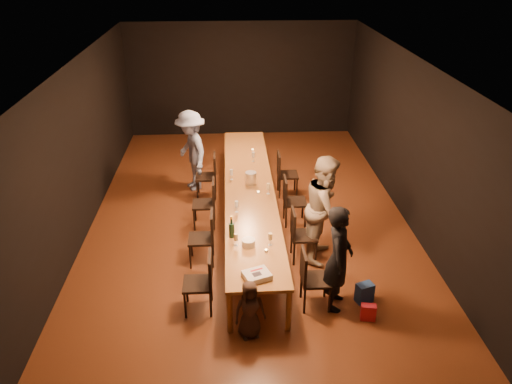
{
  "coord_description": "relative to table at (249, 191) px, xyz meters",
  "views": [
    {
      "loc": [
        -0.35,
        -8.18,
        4.83
      ],
      "look_at": [
        0.08,
        -0.64,
        1.0
      ],
      "focal_mm": 35.0,
      "sensor_mm": 36.0,
      "label": 1
    }
  ],
  "objects": [
    {
      "name": "wineglass_5",
      "position": [
        0.13,
        1.25,
        0.15
      ],
      "size": [
        0.06,
        0.06,
        0.21
      ],
      "primitive_type": null,
      "color": "silver",
      "rests_on": "table"
    },
    {
      "name": "chair_left_1",
      "position": [
        -0.85,
        -1.2,
        -0.24
      ],
      "size": [
        0.42,
        0.42,
        0.93
      ],
      "primitive_type": null,
      "rotation": [
        0.0,
        0.0,
        1.57
      ],
      "color": "black",
      "rests_on": "ground"
    },
    {
      "name": "wineglass_4",
      "position": [
        -0.32,
        0.41,
        0.15
      ],
      "size": [
        0.06,
        0.06,
        0.21
      ],
      "primitive_type": null,
      "color": "silver",
      "rests_on": "table"
    },
    {
      "name": "plate_stack",
      "position": [
        -0.1,
        -1.92,
        0.1
      ],
      "size": [
        0.27,
        0.27,
        0.11
      ],
      "primitive_type": "cylinder",
      "rotation": [
        0.0,
        0.0,
        -0.41
      ],
      "color": "white",
      "rests_on": "table"
    },
    {
      "name": "birthday_cake",
      "position": [
        -0.02,
        -2.71,
        0.09
      ],
      "size": [
        0.42,
        0.39,
        0.08
      ],
      "rotation": [
        0.0,
        0.0,
        0.37
      ],
      "color": "white",
      "rests_on": "table"
    },
    {
      "name": "chair_left_3",
      "position": [
        -0.85,
        1.2,
        -0.24
      ],
      "size": [
        0.42,
        0.42,
        0.93
      ],
      "primitive_type": null,
      "rotation": [
        0.0,
        0.0,
        1.57
      ],
      "color": "black",
      "rests_on": "ground"
    },
    {
      "name": "chair_left_2",
      "position": [
        -0.85,
        0.0,
        -0.24
      ],
      "size": [
        0.42,
        0.42,
        0.93
      ],
      "primitive_type": null,
      "rotation": [
        0.0,
        0.0,
        1.57
      ],
      "color": "black",
      "rests_on": "ground"
    },
    {
      "name": "tealight_near",
      "position": [
        0.15,
        -2.08,
        0.06
      ],
      "size": [
        0.05,
        0.05,
        0.03
      ],
      "primitive_type": "cylinder",
      "color": "#B2B7B2",
      "rests_on": "table"
    },
    {
      "name": "chair_left_0",
      "position": [
        -0.85,
        -2.4,
        -0.24
      ],
      "size": [
        0.42,
        0.42,
        0.93
      ],
      "primitive_type": null,
      "rotation": [
        0.0,
        0.0,
        1.57
      ],
      "color": "black",
      "rests_on": "ground"
    },
    {
      "name": "gift_bag_red",
      "position": [
        1.55,
        -2.76,
        -0.58
      ],
      "size": [
        0.23,
        0.15,
        0.25
      ],
      "primitive_type": "cube",
      "rotation": [
        0.0,
        0.0,
        -0.18
      ],
      "color": "red",
      "rests_on": "ground"
    },
    {
      "name": "gift_bag_blue",
      "position": [
        1.6,
        -2.36,
        -0.55
      ],
      "size": [
        0.29,
        0.24,
        0.31
      ],
      "primitive_type": "cube",
      "rotation": [
        0.0,
        0.0,
        0.34
      ],
      "color": "#264EA5",
      "rests_on": "ground"
    },
    {
      "name": "tealight_mid",
      "position": [
        0.15,
        -0.2,
        0.06
      ],
      "size": [
        0.05,
        0.05,
        0.03
      ],
      "primitive_type": "cylinder",
      "color": "#B2B7B2",
      "rests_on": "table"
    },
    {
      "name": "chair_right_1",
      "position": [
        0.85,
        -1.2,
        -0.24
      ],
      "size": [
        0.42,
        0.42,
        0.93
      ],
      "primitive_type": null,
      "rotation": [
        0.0,
        0.0,
        -1.57
      ],
      "color": "black",
      "rests_on": "ground"
    },
    {
      "name": "wineglass_2",
      "position": [
        -0.25,
        -0.87,
        0.15
      ],
      "size": [
        0.06,
        0.06,
        0.21
      ],
      "primitive_type": null,
      "color": "silver",
      "rests_on": "table"
    },
    {
      "name": "wineglass_1",
      "position": [
        0.22,
        -1.91,
        0.15
      ],
      "size": [
        0.06,
        0.06,
        0.21
      ],
      "primitive_type": null,
      "color": "beige",
      "rests_on": "table"
    },
    {
      "name": "wineglass_0",
      "position": [
        -0.29,
        -1.9,
        0.15
      ],
      "size": [
        0.06,
        0.06,
        0.21
      ],
      "primitive_type": null,
      "color": "beige",
      "rests_on": "table"
    },
    {
      "name": "tealight_far",
      "position": [
        0.15,
        1.84,
        0.06
      ],
      "size": [
        0.05,
        0.05,
        0.03
      ],
      "primitive_type": "cylinder",
      "color": "#B2B7B2",
      "rests_on": "table"
    },
    {
      "name": "champagne_bottle",
      "position": [
        -0.35,
        -1.65,
        0.23
      ],
      "size": [
        0.11,
        0.11,
        0.36
      ],
      "primitive_type": null,
      "rotation": [
        0.0,
        0.0,
        -0.31
      ],
      "color": "black",
      "rests_on": "table"
    },
    {
      "name": "wineglass_3",
      "position": [
        0.33,
        -0.23,
        0.15
      ],
      "size": [
        0.06,
        0.06,
        0.21
      ],
      "primitive_type": null,
      "color": "beige",
      "rests_on": "table"
    },
    {
      "name": "room_shell",
      "position": [
        0.0,
        0.0,
        1.38
      ],
      "size": [
        6.04,
        10.04,
        3.02
      ],
      "color": "black",
      "rests_on": "ground"
    },
    {
      "name": "ground",
      "position": [
        0.0,
        0.0,
        -0.7
      ],
      "size": [
        10.0,
        10.0,
        0.0
      ],
      "primitive_type": "plane",
      "color": "#4C2413",
      "rests_on": "ground"
    },
    {
      "name": "woman_birthday",
      "position": [
        1.15,
        -2.4,
        0.11
      ],
      "size": [
        0.53,
        0.67,
        1.63
      ],
      "primitive_type": "imported",
      "rotation": [
        0.0,
        0.0,
        1.32
      ],
      "color": "black",
      "rests_on": "ground"
    },
    {
      "name": "chair_right_3",
      "position": [
        0.85,
        1.2,
        -0.24
      ],
      "size": [
        0.42,
        0.42,
        0.93
      ],
      "primitive_type": null,
      "rotation": [
        0.0,
        0.0,
        -1.57
      ],
      "color": "black",
      "rests_on": "ground"
    },
    {
      "name": "man_blue",
      "position": [
        -1.15,
        1.62,
        0.16
      ],
      "size": [
        1.04,
        1.28,
        1.73
      ],
      "primitive_type": "imported",
      "rotation": [
        0.0,
        0.0,
        -1.16
      ],
      "color": "#869ED0",
      "rests_on": "ground"
    },
    {
      "name": "chair_right_2",
      "position": [
        0.85,
        0.0,
        -0.24
      ],
      "size": [
        0.42,
        0.42,
        0.93
      ],
      "primitive_type": null,
      "rotation": [
        0.0,
        0.0,
        -1.57
      ],
      "color": "black",
      "rests_on": "ground"
    },
    {
      "name": "chair_right_0",
      "position": [
        0.85,
        -2.4,
        -0.24
      ],
      "size": [
        0.42,
        0.42,
        0.93
      ],
      "primitive_type": null,
      "rotation": [
        0.0,
        0.0,
        -1.57
      ],
      "color": "black",
      "rests_on": "ground"
    },
    {
      "name": "ice_bucket",
      "position": [
        0.04,
        0.21,
        0.16
      ],
      "size": [
        0.22,
        0.22,
        0.23
      ],
      "primitive_type": "cylinder",
      "rotation": [
        0.0,
        0.0,
        -0.04
      ],
      "color": "silver",
      "rests_on": "table"
    },
    {
      "name": "child",
      "position": [
        -0.13,
        -2.97,
        -0.27
      ],
      "size": [
        0.47,
        0.36,
        0.86
      ],
      "primitive_type": "imported",
      "rotation": [
        0.0,
        0.0,
        0.21
      ],
      "color": "#3B2921",
      "rests_on": "ground"
    },
    {
      "name": "table",
      "position": [
        0.0,
        0.0,
        0.0
      ],
      "size": [
        0.9,
        6.0,
        0.75
      ],
      "color": "brown",
      "rests_on": "ground"
    },
    {
      "name": "woman_tan",
      "position": [
        1.2,
        -1.11,
        0.21
      ],
      "size": [
        0.96,
        1.07,
        1.82
      ],
      "primitive_type": "imported",
      "rotation": [
        0.0,
        0.0,
        1.21
      ],
      "color": "tan",
      "rests_on": "ground"
    }
  ]
}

